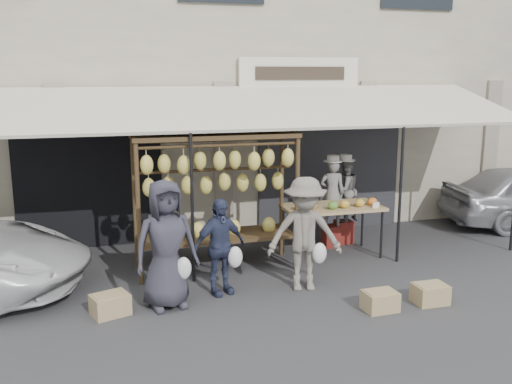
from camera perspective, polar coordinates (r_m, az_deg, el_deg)
ground_plane at (r=8.15m, az=2.23°, el=-10.98°), size 90.00×90.00×0.00m
shophouse at (r=13.85m, az=-6.15°, el=13.80°), size 24.00×6.15×7.30m
awning at (r=9.73m, az=-1.76°, el=8.37°), size 10.00×2.35×2.92m
banana_rack at (r=9.05m, az=-4.04°, el=1.69°), size 2.60×0.90×2.24m
produce_table at (r=9.94m, az=7.73°, el=-1.59°), size 1.70×0.90×1.04m
vendor_left at (r=10.47m, az=7.62°, el=-0.09°), size 0.52×0.42×1.23m
vendor_right at (r=10.74m, az=8.88°, el=0.19°), size 0.69×0.61×1.18m
customer_left at (r=7.81m, az=-8.99°, el=-5.21°), size 0.97×0.73×1.78m
customer_mid at (r=8.25m, az=-3.69°, el=-5.48°), size 0.90×0.58×1.42m
customer_right at (r=8.39m, az=4.89°, el=-4.21°), size 1.20×0.84×1.69m
stool_left at (r=10.67m, az=7.50°, el=-4.38°), size 0.33×0.33×0.40m
stool_right at (r=10.93m, az=8.75°, el=-3.94°), size 0.38×0.38×0.43m
crate_near_a at (r=8.03m, az=12.30°, el=-10.60°), size 0.46×0.36×0.27m
crate_near_b at (r=8.44m, az=17.01°, el=-9.71°), size 0.46×0.35×0.27m
crate_far at (r=7.96m, az=-14.38°, el=-10.86°), size 0.56×0.49×0.28m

